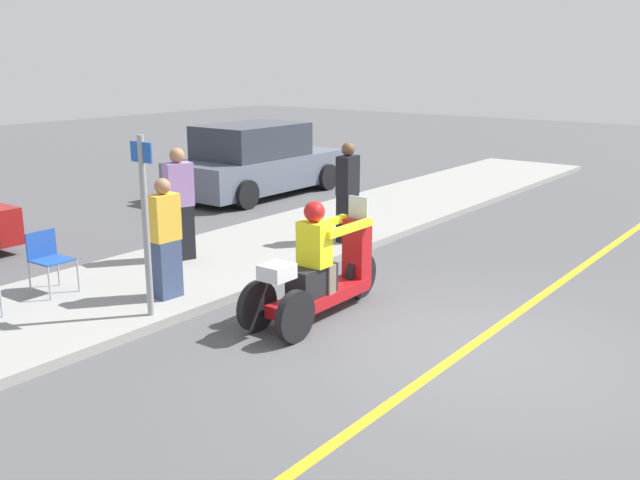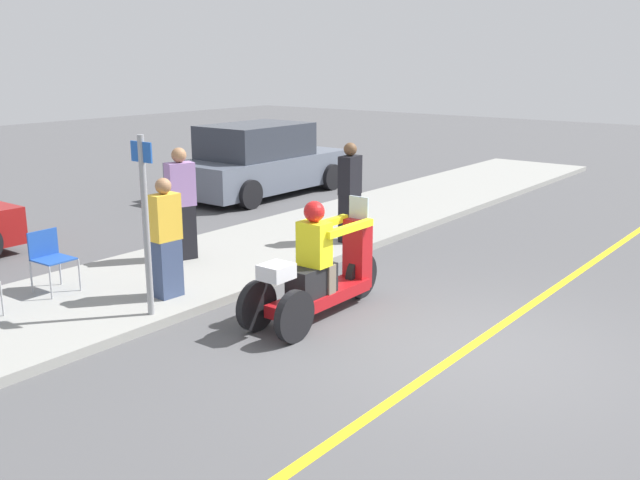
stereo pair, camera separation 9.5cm
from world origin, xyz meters
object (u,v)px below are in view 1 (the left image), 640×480
at_px(spectator_end_of_line, 348,194).
at_px(folding_chair_set_back, 47,255).
at_px(spectator_far_back, 165,241).
at_px(spectator_near_curb, 179,206).
at_px(motorcycle_trike, 320,275).
at_px(parked_car_lot_right, 257,162).
at_px(street_sign, 145,220).

distance_m(spectator_end_of_line, folding_chair_set_back, 4.94).
relative_size(spectator_far_back, spectator_near_curb, 0.91).
relative_size(motorcycle_trike, parked_car_lot_right, 0.53).
bearing_deg(spectator_end_of_line, parked_car_lot_right, 59.11).
relative_size(spectator_end_of_line, spectator_far_back, 1.07).
xyz_separation_m(motorcycle_trike, street_sign, (-1.48, 1.48, 0.78)).
relative_size(spectator_end_of_line, parked_car_lot_right, 0.38).
distance_m(spectator_near_curb, folding_chair_set_back, 2.20).
bearing_deg(spectator_end_of_line, spectator_far_back, 177.28).
height_order(folding_chair_set_back, street_sign, street_sign).
height_order(spectator_far_back, spectator_near_curb, spectator_near_curb).
relative_size(motorcycle_trike, folding_chair_set_back, 2.91).
bearing_deg(parked_car_lot_right, spectator_far_back, -146.46).
xyz_separation_m(spectator_far_back, street_sign, (-0.58, -0.35, 0.43)).
relative_size(motorcycle_trike, street_sign, 1.09).
height_order(spectator_far_back, parked_car_lot_right, spectator_far_back).
distance_m(spectator_far_back, folding_chair_set_back, 1.68).
distance_m(motorcycle_trike, folding_chair_set_back, 3.69).
height_order(motorcycle_trike, street_sign, street_sign).
bearing_deg(motorcycle_trike, spectator_far_back, 116.20).
distance_m(motorcycle_trike, street_sign, 2.23).
bearing_deg(spectator_near_curb, spectator_far_back, -137.66).
bearing_deg(spectator_far_back, parked_car_lot_right, 33.54).
xyz_separation_m(spectator_end_of_line, spectator_far_back, (-3.85, 0.18, -0.05)).
height_order(spectator_end_of_line, parked_car_lot_right, spectator_end_of_line).
xyz_separation_m(spectator_near_curb, folding_chair_set_back, (-2.16, 0.21, -0.34)).
bearing_deg(spectator_end_of_line, motorcycle_trike, -150.82).
xyz_separation_m(folding_chair_set_back, street_sign, (0.22, -1.80, 0.69)).
height_order(motorcycle_trike, folding_chair_set_back, motorcycle_trike).
distance_m(spectator_far_back, spectator_near_curb, 1.84).
bearing_deg(street_sign, spectator_near_curb, 39.27).
height_order(spectator_end_of_line, folding_chair_set_back, spectator_end_of_line).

